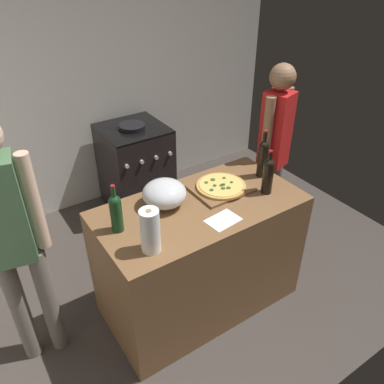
{
  "coord_description": "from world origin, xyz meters",
  "views": [
    {
      "loc": [
        -1.16,
        -0.97,
        2.41
      ],
      "look_at": [
        0.07,
        0.88,
        0.96
      ],
      "focal_mm": 36.61,
      "sensor_mm": 36.0,
      "label": 1
    }
  ],
  "objects_px": {
    "mixing_bowl": "(164,194)",
    "wine_bottle_clear": "(116,212)",
    "wine_bottle_amber": "(263,157)",
    "wine_bottle_dark": "(268,174)",
    "person_in_stripes": "(13,237)",
    "paper_towel_roll": "(150,231)",
    "stove": "(136,167)",
    "pizza": "(221,186)",
    "person_in_red": "(273,151)"
  },
  "relations": [
    {
      "from": "pizza",
      "to": "wine_bottle_amber",
      "type": "distance_m",
      "value": 0.39
    },
    {
      "from": "paper_towel_roll",
      "to": "wine_bottle_clear",
      "type": "height_order",
      "value": "wine_bottle_clear"
    },
    {
      "from": "wine_bottle_dark",
      "to": "stove",
      "type": "distance_m",
      "value": 1.72
    },
    {
      "from": "mixing_bowl",
      "to": "stove",
      "type": "height_order",
      "value": "mixing_bowl"
    },
    {
      "from": "stove",
      "to": "pizza",
      "type": "bearing_deg",
      "value": -89.63
    },
    {
      "from": "paper_towel_roll",
      "to": "person_in_stripes",
      "type": "bearing_deg",
      "value": 145.64
    },
    {
      "from": "person_in_stripes",
      "to": "person_in_red",
      "type": "relative_size",
      "value": 1.04
    },
    {
      "from": "paper_towel_roll",
      "to": "wine_bottle_clear",
      "type": "distance_m",
      "value": 0.28
    },
    {
      "from": "pizza",
      "to": "person_in_stripes",
      "type": "distance_m",
      "value": 1.37
    },
    {
      "from": "wine_bottle_dark",
      "to": "person_in_stripes",
      "type": "relative_size",
      "value": 0.19
    },
    {
      "from": "paper_towel_roll",
      "to": "stove",
      "type": "relative_size",
      "value": 0.3
    },
    {
      "from": "mixing_bowl",
      "to": "stove",
      "type": "relative_size",
      "value": 0.32
    },
    {
      "from": "person_in_red",
      "to": "person_in_stripes",
      "type": "bearing_deg",
      "value": -178.74
    },
    {
      "from": "pizza",
      "to": "paper_towel_roll",
      "type": "distance_m",
      "value": 0.78
    },
    {
      "from": "paper_towel_roll",
      "to": "person_in_red",
      "type": "height_order",
      "value": "person_in_red"
    },
    {
      "from": "person_in_red",
      "to": "wine_bottle_clear",
      "type": "bearing_deg",
      "value": -171.87
    },
    {
      "from": "person_in_stripes",
      "to": "wine_bottle_amber",
      "type": "bearing_deg",
      "value": -5.38
    },
    {
      "from": "mixing_bowl",
      "to": "stove",
      "type": "bearing_deg",
      "value": 72.65
    },
    {
      "from": "person_in_stripes",
      "to": "wine_bottle_dark",
      "type": "bearing_deg",
      "value": -12.51
    },
    {
      "from": "wine_bottle_clear",
      "to": "person_in_stripes",
      "type": "bearing_deg",
      "value": 163.36
    },
    {
      "from": "mixing_bowl",
      "to": "person_in_stripes",
      "type": "relative_size",
      "value": 0.17
    },
    {
      "from": "paper_towel_roll",
      "to": "wine_bottle_amber",
      "type": "relative_size",
      "value": 0.75
    },
    {
      "from": "mixing_bowl",
      "to": "wine_bottle_dark",
      "type": "relative_size",
      "value": 0.9
    },
    {
      "from": "wine_bottle_amber",
      "to": "wine_bottle_clear",
      "type": "distance_m",
      "value": 1.17
    },
    {
      "from": "person_in_red",
      "to": "pizza",
      "type": "bearing_deg",
      "value": -164.01
    },
    {
      "from": "pizza",
      "to": "wine_bottle_amber",
      "type": "relative_size",
      "value": 0.95
    },
    {
      "from": "pizza",
      "to": "stove",
      "type": "bearing_deg",
      "value": 90.37
    },
    {
      "from": "wine_bottle_clear",
      "to": "person_in_red",
      "type": "xyz_separation_m",
      "value": [
        1.49,
        0.21,
        -0.11
      ]
    },
    {
      "from": "wine_bottle_clear",
      "to": "stove",
      "type": "relative_size",
      "value": 0.35
    },
    {
      "from": "paper_towel_roll",
      "to": "mixing_bowl",
      "type": "bearing_deg",
      "value": 49.82
    },
    {
      "from": "pizza",
      "to": "paper_towel_roll",
      "type": "height_order",
      "value": "paper_towel_roll"
    },
    {
      "from": "wine_bottle_clear",
      "to": "stove",
      "type": "xyz_separation_m",
      "value": [
        0.79,
        1.4,
        -0.6
      ]
    },
    {
      "from": "paper_towel_roll",
      "to": "wine_bottle_amber",
      "type": "xyz_separation_m",
      "value": [
        1.08,
        0.28,
        0.02
      ]
    },
    {
      "from": "person_in_red",
      "to": "stove",
      "type": "bearing_deg",
      "value": 120.42
    },
    {
      "from": "wine_bottle_dark",
      "to": "person_in_stripes",
      "type": "xyz_separation_m",
      "value": [
        -1.6,
        0.35,
        -0.06
      ]
    },
    {
      "from": "mixing_bowl",
      "to": "person_in_red",
      "type": "xyz_separation_m",
      "value": [
        1.12,
        0.14,
        -0.06
      ]
    },
    {
      "from": "paper_towel_roll",
      "to": "wine_bottle_clear",
      "type": "xyz_separation_m",
      "value": [
        -0.08,
        0.27,
        0.0
      ]
    },
    {
      "from": "mixing_bowl",
      "to": "wine_bottle_clear",
      "type": "height_order",
      "value": "wine_bottle_clear"
    },
    {
      "from": "wine_bottle_amber",
      "to": "person_in_stripes",
      "type": "bearing_deg",
      "value": 174.62
    },
    {
      "from": "mixing_bowl",
      "to": "wine_bottle_clear",
      "type": "xyz_separation_m",
      "value": [
        -0.37,
        -0.07,
        0.05
      ]
    },
    {
      "from": "wine_bottle_clear",
      "to": "person_in_stripes",
      "type": "height_order",
      "value": "person_in_stripes"
    },
    {
      "from": "pizza",
      "to": "wine_bottle_clear",
      "type": "xyz_separation_m",
      "value": [
        -0.8,
        -0.01,
        0.11
      ]
    },
    {
      "from": "stove",
      "to": "wine_bottle_clear",
      "type": "bearing_deg",
      "value": -119.3
    },
    {
      "from": "mixing_bowl",
      "to": "wine_bottle_clear",
      "type": "bearing_deg",
      "value": -169.09
    },
    {
      "from": "pizza",
      "to": "person_in_red",
      "type": "xyz_separation_m",
      "value": [
        0.69,
        0.2,
        -0.0
      ]
    },
    {
      "from": "paper_towel_roll",
      "to": "stove",
      "type": "xyz_separation_m",
      "value": [
        0.71,
        1.68,
        -0.6
      ]
    },
    {
      "from": "pizza",
      "to": "wine_bottle_amber",
      "type": "xyz_separation_m",
      "value": [
        0.37,
        -0.01,
        0.13
      ]
    },
    {
      "from": "paper_towel_roll",
      "to": "wine_bottle_clear",
      "type": "bearing_deg",
      "value": 106.78
    },
    {
      "from": "wine_bottle_dark",
      "to": "stove",
      "type": "xyz_separation_m",
      "value": [
        -0.25,
        1.59,
        -0.61
      ]
    },
    {
      "from": "pizza",
      "to": "wine_bottle_amber",
      "type": "height_order",
      "value": "wine_bottle_amber"
    }
  ]
}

